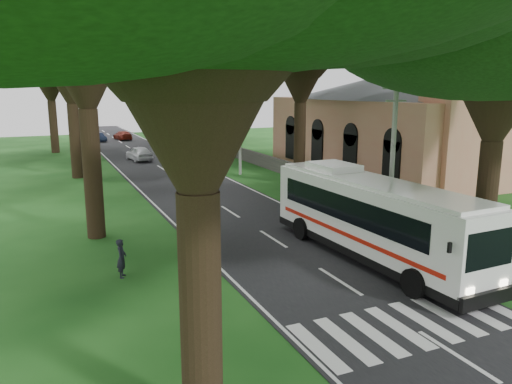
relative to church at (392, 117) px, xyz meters
name	(u,v)px	position (x,y,z in m)	size (l,w,h in m)	color
ground	(371,301)	(-17.86, -21.55, -4.91)	(140.00, 140.00, 0.00)	#144212
road	(181,181)	(-17.86, 3.45, -4.90)	(8.00, 120.00, 0.04)	black
crosswalk	(409,326)	(-17.86, -23.55, -4.91)	(8.00, 3.00, 0.01)	silver
property_wall	(287,168)	(-8.86, 2.45, -4.31)	(0.35, 50.00, 1.20)	#383533
church	(392,117)	(0.00, 0.00, 0.00)	(14.00, 24.00, 11.60)	tan
pole_near	(393,155)	(-12.36, -15.55, -0.73)	(1.60, 0.24, 8.00)	gray
pole_mid	(240,126)	(-12.36, 4.45, -0.73)	(1.60, 0.24, 8.00)	gray
pole_far	(178,114)	(-12.36, 24.45, -0.73)	(1.60, 0.24, 8.00)	gray
tree_l_midb	(66,24)	(-25.36, 8.45, 7.31)	(12.61, 12.61, 15.11)	black
tree_l_far	(47,45)	(-26.36, 26.45, 7.02)	(15.86, 15.86, 15.38)	black
tree_r_near	(505,13)	(-10.36, -19.55, 5.51)	(15.99, 15.99, 13.87)	black
tree_r_mida	(302,11)	(-9.86, -1.55, 7.87)	(16.01, 16.01, 16.28)	black
tree_r_midb	(214,31)	(-10.36, 16.45, 8.20)	(14.00, 14.00, 16.26)	black
tree_r_far	(178,58)	(-9.36, 34.45, 6.40)	(12.76, 12.76, 14.21)	black
coach_bus	(371,217)	(-15.17, -17.79, -3.00)	(3.21, 12.14, 3.55)	white
distant_car_a	(139,153)	(-18.81, 16.03, -4.14)	(1.75, 4.36, 1.48)	silver
distant_car_b	(98,137)	(-20.48, 36.25, -4.30)	(1.23, 3.54, 1.17)	navy
distant_car_c	(123,135)	(-17.06, 37.15, -4.25)	(1.76, 4.33, 1.26)	maroon
pedestrian	(122,258)	(-25.55, -15.61, -4.12)	(0.57, 0.38, 1.57)	black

